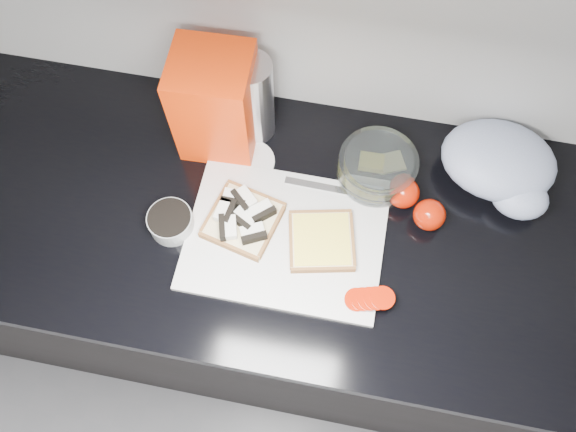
% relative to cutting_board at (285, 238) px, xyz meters
% --- Properties ---
extents(base_cabinet, '(3.50, 0.60, 0.86)m').
position_rel_cutting_board_xyz_m(base_cabinet, '(0.07, 0.05, -0.48)').
color(base_cabinet, black).
rests_on(base_cabinet, ground).
extents(countertop, '(3.50, 0.64, 0.04)m').
position_rel_cutting_board_xyz_m(countertop, '(0.07, 0.05, -0.03)').
color(countertop, black).
rests_on(countertop, base_cabinet).
extents(cutting_board, '(0.40, 0.30, 0.01)m').
position_rel_cutting_board_xyz_m(cutting_board, '(0.00, 0.00, 0.00)').
color(cutting_board, silver).
rests_on(cutting_board, countertop).
extents(bread_left, '(0.17, 0.17, 0.04)m').
position_rel_cutting_board_xyz_m(bread_left, '(-0.09, 0.02, 0.02)').
color(bread_left, beige).
rests_on(bread_left, cutting_board).
extents(bread_right, '(0.16, 0.16, 0.02)m').
position_rel_cutting_board_xyz_m(bread_right, '(0.07, 0.00, 0.02)').
color(bread_right, beige).
rests_on(bread_right, cutting_board).
extents(tomato_slices, '(0.11, 0.07, 0.02)m').
position_rel_cutting_board_xyz_m(tomato_slices, '(0.18, -0.10, 0.02)').
color(tomato_slices, '#B51A04').
rests_on(tomato_slices, cutting_board).
extents(knife, '(0.21, 0.02, 0.01)m').
position_rel_cutting_board_xyz_m(knife, '(0.10, 0.13, 0.01)').
color(knife, '#B7B7BB').
rests_on(knife, cutting_board).
extents(seed_tub, '(0.09, 0.09, 0.05)m').
position_rel_cutting_board_xyz_m(seed_tub, '(-0.23, -0.02, 0.02)').
color(seed_tub, '#999E9E').
rests_on(seed_tub, countertop).
extents(tub_lid, '(0.14, 0.14, 0.01)m').
position_rel_cutting_board_xyz_m(tub_lid, '(-0.11, 0.16, -0.00)').
color(tub_lid, silver).
rests_on(tub_lid, countertop).
extents(glass_bowl, '(0.17, 0.17, 0.07)m').
position_rel_cutting_board_xyz_m(glass_bowl, '(0.16, 0.18, 0.03)').
color(glass_bowl, silver).
rests_on(glass_bowl, countertop).
extents(bread_bag, '(0.16, 0.15, 0.25)m').
position_rel_cutting_board_xyz_m(bread_bag, '(-0.19, 0.22, 0.12)').
color(bread_bag, '#FB1F04').
rests_on(bread_bag, countertop).
extents(steel_canister, '(0.09, 0.09, 0.21)m').
position_rel_cutting_board_xyz_m(steel_canister, '(-0.12, 0.25, 0.10)').
color(steel_canister, silver).
rests_on(steel_canister, countertop).
extents(grocery_bag, '(0.26, 0.23, 0.11)m').
position_rel_cutting_board_xyz_m(grocery_bag, '(0.42, 0.23, 0.04)').
color(grocery_bag, '#AAB4D1').
rests_on(grocery_bag, countertop).
extents(whole_tomatoes, '(0.12, 0.11, 0.07)m').
position_rel_cutting_board_xyz_m(whole_tomatoes, '(0.25, 0.11, 0.03)').
color(whole_tomatoes, '#B51A04').
rests_on(whole_tomatoes, countertop).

